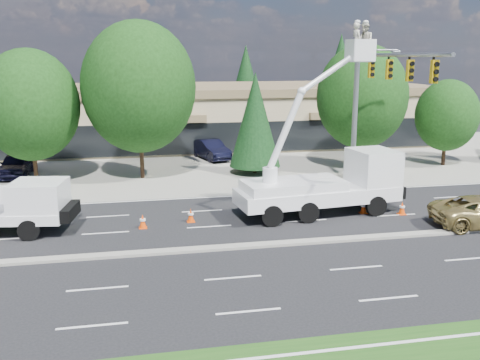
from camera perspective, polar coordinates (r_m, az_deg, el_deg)
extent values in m
plane|color=black|center=(23.59, -2.19, -7.37)|extent=(140.00, 140.00, 0.00)
cube|color=gray|center=(42.78, -6.46, 1.88)|extent=(140.00, 22.00, 0.01)
cube|color=gray|center=(23.57, -2.20, -7.23)|extent=(120.00, 0.55, 0.12)
cube|color=tan|center=(52.27, -7.49, 6.64)|extent=(50.00, 15.00, 5.00)
cube|color=brown|center=(52.04, -7.58, 9.54)|extent=(50.40, 15.40, 0.70)
cube|color=black|center=(44.93, -6.78, 4.34)|extent=(48.00, 0.12, 2.60)
cylinder|color=#332114|center=(38.03, -21.03, 1.87)|extent=(0.28, 0.28, 2.85)
ellipsoid|color=black|center=(37.54, -21.49, 7.45)|extent=(6.33, 6.33, 7.28)
cylinder|color=#332114|center=(37.41, -10.45, 2.82)|extent=(0.28, 0.28, 3.44)
ellipsoid|color=black|center=(36.90, -10.74, 9.71)|extent=(7.65, 7.65, 8.80)
cylinder|color=#332114|center=(38.59, 1.59, 1.34)|extent=(0.26, 0.26, 0.80)
cone|color=black|center=(38.05, 1.62, 6.45)|extent=(3.65, 3.65, 6.66)
cylinder|color=#332114|center=(40.90, 12.61, 3.25)|extent=(0.28, 0.28, 2.98)
ellipsoid|color=black|center=(40.44, 12.89, 8.68)|extent=(6.61, 6.61, 7.60)
cylinder|color=#332114|center=(44.25, 20.92, 2.87)|extent=(0.28, 0.28, 2.13)
ellipsoid|color=black|center=(43.89, 21.22, 6.45)|extent=(4.74, 4.74, 5.45)
cylinder|color=#332114|center=(65.94, -24.05, 5.10)|extent=(0.26, 0.26, 0.80)
cylinder|color=#332114|center=(64.32, -11.76, 5.78)|extent=(0.26, 0.26, 0.80)
cone|color=black|center=(63.87, -12.00, 10.92)|extent=(5.83, 5.83, 10.66)
cylinder|color=#332114|center=(65.71, 0.60, 6.20)|extent=(0.26, 0.26, 0.80)
cone|color=black|center=(65.31, 0.61, 10.33)|extent=(4.86, 4.86, 8.87)
cylinder|color=#332114|center=(69.17, 10.44, 6.33)|extent=(0.26, 0.26, 0.80)
cone|color=black|center=(68.76, 10.63, 10.87)|extent=(5.56, 5.56, 10.16)
cylinder|color=gray|center=(34.03, 12.14, 6.47)|extent=(0.32, 0.32, 9.00)
cylinder|color=gray|center=(29.31, 16.43, 12.68)|extent=(0.20, 10.00, 0.20)
cylinder|color=gray|center=(34.37, 14.52, 13.27)|extent=(2.60, 0.12, 0.12)
cube|color=gold|center=(32.01, 13.84, 11.47)|extent=(0.32, 0.22, 1.05)
cube|color=gold|center=(30.03, 15.63, 11.29)|extent=(0.32, 0.22, 1.05)
cube|color=gold|center=(28.08, 17.67, 11.07)|extent=(0.32, 0.22, 1.05)
cube|color=gold|center=(26.17, 20.01, 10.80)|extent=(0.32, 0.22, 1.05)
cube|color=white|center=(26.93, -20.64, -1.85)|extent=(2.72, 2.67, 1.64)
cube|color=black|center=(26.67, -19.23, -1.40)|extent=(0.39, 2.06, 1.09)
cube|color=white|center=(28.59, 8.30, -1.55)|extent=(8.94, 3.58, 0.76)
cube|color=white|center=(29.89, 14.00, 1.08)|extent=(2.45, 2.79, 2.18)
cube|color=black|center=(30.29, 15.33, 1.48)|extent=(0.33, 2.17, 1.31)
cube|color=white|center=(27.86, 5.72, -0.59)|extent=(5.47, 3.08, 0.54)
cylinder|color=white|center=(27.24, 3.23, 0.43)|extent=(0.76, 0.76, 0.87)
cube|color=white|center=(28.69, 12.71, 13.34)|extent=(1.30, 1.11, 1.17)
imported|color=beige|center=(28.58, 12.33, 14.24)|extent=(0.52, 0.73, 1.88)
imported|color=beige|center=(28.82, 13.18, 14.19)|extent=(0.81, 0.99, 1.88)
ellipsoid|color=white|center=(28.62, 12.42, 16.15)|extent=(0.28, 0.28, 0.20)
ellipsoid|color=white|center=(28.86, 13.28, 16.08)|extent=(0.28, 0.28, 0.20)
cube|color=#E24107|center=(26.78, -10.31, -5.03)|extent=(0.40, 0.40, 0.03)
cone|color=#E24107|center=(26.68, -10.34, -4.34)|extent=(0.36, 0.36, 0.70)
cylinder|color=white|center=(26.65, -10.34, -4.20)|extent=(0.29, 0.29, 0.10)
cube|color=#E24107|center=(27.42, -5.26, -4.43)|extent=(0.40, 0.40, 0.03)
cone|color=#E24107|center=(27.32, -5.27, -3.76)|extent=(0.36, 0.36, 0.70)
cylinder|color=white|center=(27.30, -5.28, -3.62)|extent=(0.29, 0.29, 0.10)
cube|color=#E24107|center=(29.53, 13.02, -3.44)|extent=(0.40, 0.40, 0.03)
cone|color=#E24107|center=(29.44, 13.05, -2.82)|extent=(0.36, 0.36, 0.70)
cylinder|color=white|center=(29.42, 13.06, -2.69)|extent=(0.29, 0.29, 0.10)
cube|color=#E24107|center=(29.86, 16.86, -3.49)|extent=(0.40, 0.40, 0.03)
cone|color=#E24107|center=(29.77, 16.90, -2.87)|extent=(0.36, 0.36, 0.70)
cylinder|color=white|center=(29.75, 16.91, -2.74)|extent=(0.29, 0.29, 0.10)
imported|color=black|center=(40.69, -22.72, 1.55)|extent=(2.23, 4.97, 1.66)
imported|color=black|center=(43.91, -3.12, 3.28)|extent=(2.96, 5.08, 1.58)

